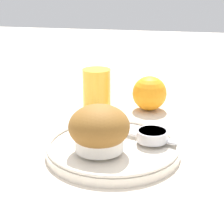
{
  "coord_description": "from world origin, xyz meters",
  "views": [
    {
      "loc": [
        0.11,
        -0.56,
        0.28
      ],
      "look_at": [
        -0.02,
        0.04,
        0.06
      ],
      "focal_mm": 60.0,
      "sensor_mm": 36.0,
      "label": 1
    }
  ],
  "objects_px": {
    "orange_fruit": "(149,93)",
    "juice_glass": "(97,89)",
    "butter_knife": "(125,131)",
    "muffin": "(99,129)"
  },
  "relations": [
    {
      "from": "muffin",
      "to": "juice_glass",
      "type": "distance_m",
      "value": 0.26
    },
    {
      "from": "muffin",
      "to": "orange_fruit",
      "type": "distance_m",
      "value": 0.27
    },
    {
      "from": "butter_knife",
      "to": "orange_fruit",
      "type": "xyz_separation_m",
      "value": [
        0.02,
        0.18,
        0.02
      ]
    },
    {
      "from": "orange_fruit",
      "to": "juice_glass",
      "type": "relative_size",
      "value": 0.85
    },
    {
      "from": "butter_knife",
      "to": "juice_glass",
      "type": "distance_m",
      "value": 0.2
    },
    {
      "from": "butter_knife",
      "to": "juice_glass",
      "type": "xyz_separation_m",
      "value": [
        -0.09,
        0.17,
        0.02
      ]
    },
    {
      "from": "muffin",
      "to": "butter_knife",
      "type": "bearing_deg",
      "value": 69.98
    },
    {
      "from": "juice_glass",
      "to": "orange_fruit",
      "type": "bearing_deg",
      "value": 5.29
    },
    {
      "from": "muffin",
      "to": "orange_fruit",
      "type": "xyz_separation_m",
      "value": [
        0.05,
        0.26,
        -0.02
      ]
    },
    {
      "from": "muffin",
      "to": "butter_knife",
      "type": "height_order",
      "value": "muffin"
    }
  ]
}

